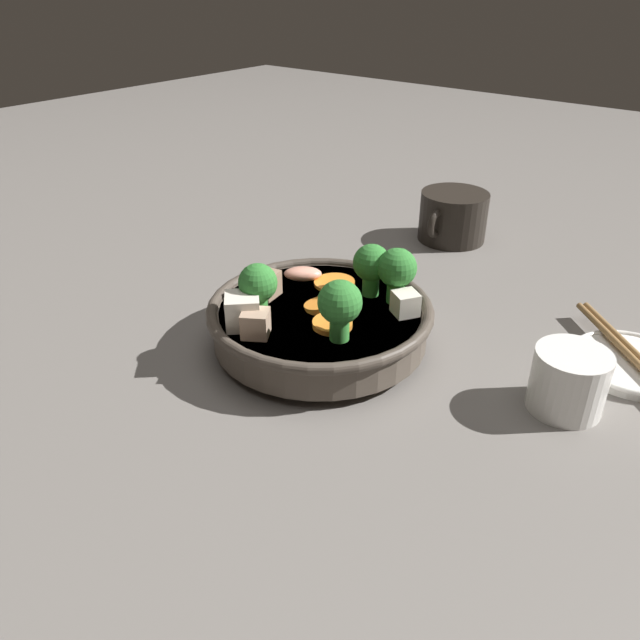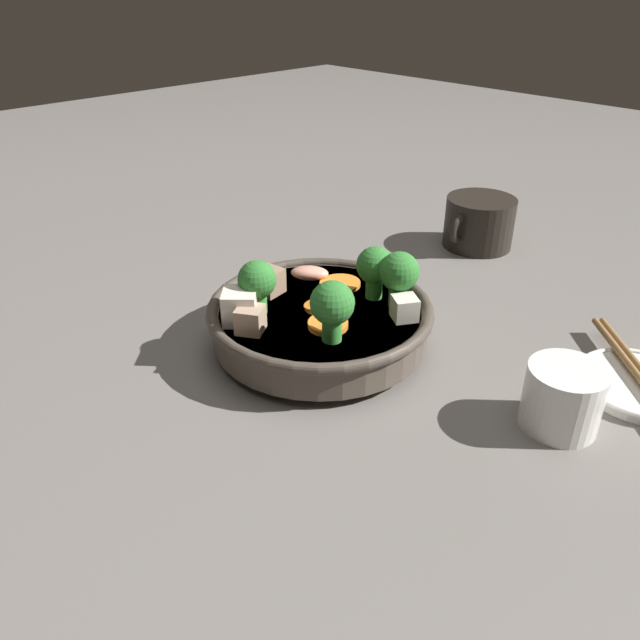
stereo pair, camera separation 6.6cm
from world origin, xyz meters
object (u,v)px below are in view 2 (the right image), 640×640
at_px(tea_cup, 563,397).
at_px(dark_mug, 479,223).
at_px(side_saucer, 640,385).
at_px(stirfry_bowl, 321,316).

xyz_separation_m(tea_cup, dark_mug, (-0.30, -0.28, 0.01)).
distance_m(side_saucer, tea_cup, 0.11).
relative_size(side_saucer, tea_cup, 1.75).
height_order(tea_cup, dark_mug, dark_mug).
bearing_deg(tea_cup, side_saucer, 163.71).
height_order(stirfry_bowl, tea_cup, stirfry_bowl).
bearing_deg(tea_cup, stirfry_bowl, -76.30).
xyz_separation_m(side_saucer, tea_cup, (0.11, -0.03, 0.02)).
relative_size(side_saucer, dark_mug, 1.00).
distance_m(stirfry_bowl, side_saucer, 0.32).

